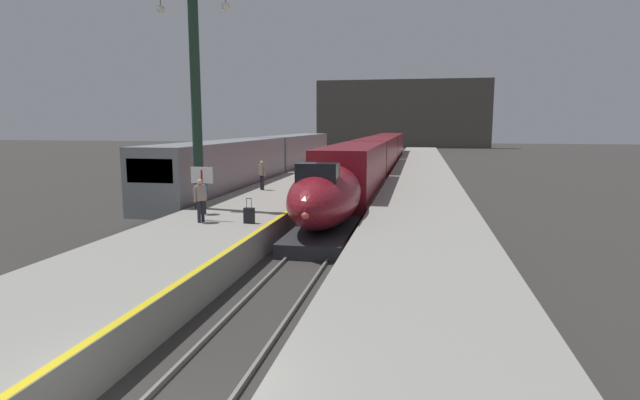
% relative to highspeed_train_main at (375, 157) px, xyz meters
% --- Properties ---
extents(platform_left, '(4.80, 110.00, 1.05)m').
position_rel_highspeed_train_main_xyz_m(platform_left, '(-4.05, -14.16, -1.42)').
color(platform_left, gray).
rests_on(platform_left, ground).
extents(platform_right, '(4.80, 110.00, 1.05)m').
position_rel_highspeed_train_main_xyz_m(platform_right, '(4.05, -14.16, -1.42)').
color(platform_right, gray).
rests_on(platform_right, ground).
extents(platform_left_safety_stripe, '(0.20, 107.80, 0.01)m').
position_rel_highspeed_train_main_xyz_m(platform_left_safety_stripe, '(-1.77, -14.16, -0.90)').
color(platform_left_safety_stripe, yellow).
rests_on(platform_left_safety_stripe, platform_left).
extents(rail_main_left, '(0.08, 110.00, 0.12)m').
position_rel_highspeed_train_main_xyz_m(rail_main_left, '(-0.75, -11.41, -1.89)').
color(rail_main_left, slate).
rests_on(rail_main_left, ground).
extents(rail_main_right, '(0.08, 110.00, 0.12)m').
position_rel_highspeed_train_main_xyz_m(rail_main_right, '(0.75, -11.41, -1.89)').
color(rail_main_right, slate).
rests_on(rail_main_right, ground).
extents(rail_secondary_left, '(0.08, 110.00, 0.12)m').
position_rel_highspeed_train_main_xyz_m(rail_secondary_left, '(-8.85, -11.41, -1.89)').
color(rail_secondary_left, slate).
rests_on(rail_secondary_left, ground).
extents(rail_secondary_right, '(0.08, 110.00, 0.12)m').
position_rel_highspeed_train_main_xyz_m(rail_secondary_right, '(-7.35, -11.41, -1.89)').
color(rail_secondary_right, slate).
rests_on(rail_secondary_right, ground).
extents(highspeed_train_main, '(2.92, 57.87, 3.60)m').
position_rel_highspeed_train_main_xyz_m(highspeed_train_main, '(0.00, 0.00, 0.00)').
color(highspeed_train_main, maroon).
rests_on(highspeed_train_main, ground).
extents(regional_train_adjacent, '(2.85, 36.60, 3.80)m').
position_rel_highspeed_train_main_xyz_m(regional_train_adjacent, '(-8.10, -6.09, 0.18)').
color(regional_train_adjacent, gray).
rests_on(regional_train_adjacent, ground).
extents(station_column_mid, '(4.00, 0.68, 9.68)m').
position_rel_highspeed_train_main_xyz_m(station_column_mid, '(-5.90, -23.85, 4.89)').
color(station_column_mid, '#1E3828').
rests_on(station_column_mid, platform_left).
extents(passenger_near_edge, '(0.39, 0.49, 1.69)m').
position_rel_highspeed_train_main_xyz_m(passenger_near_edge, '(-4.43, -26.97, 0.09)').
color(passenger_near_edge, '#23232D').
rests_on(passenger_near_edge, platform_left).
extents(passenger_mid_platform, '(0.48, 0.40, 1.69)m').
position_rel_highspeed_train_main_xyz_m(passenger_mid_platform, '(-5.09, -17.08, 0.09)').
color(passenger_mid_platform, '#23232D').
rests_on(passenger_mid_platform, platform_left).
extents(passenger_far_waiting, '(0.34, 0.54, 1.69)m').
position_rel_highspeed_train_main_xyz_m(passenger_far_waiting, '(-5.12, -25.24, 0.09)').
color(passenger_far_waiting, '#23232D').
rests_on(passenger_far_waiting, platform_left).
extents(rolling_suitcase, '(0.40, 0.22, 0.98)m').
position_rel_highspeed_train_main_xyz_m(rolling_suitcase, '(-2.53, -26.79, -0.59)').
color(rolling_suitcase, black).
rests_on(rolling_suitcase, platform_left).
extents(departure_info_board, '(0.90, 0.10, 2.12)m').
position_rel_highspeed_train_main_xyz_m(departure_info_board, '(-4.53, -26.54, 0.61)').
color(departure_info_board, maroon).
rests_on(departure_info_board, platform_left).
extents(terminus_back_wall, '(36.00, 2.00, 14.00)m').
position_rel_highspeed_train_main_xyz_m(terminus_back_wall, '(0.00, 63.09, 5.05)').
color(terminus_back_wall, '#4C4742').
rests_on(terminus_back_wall, ground).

